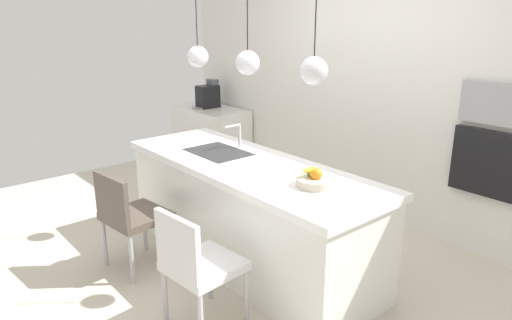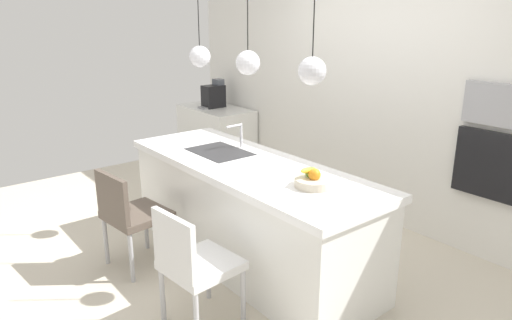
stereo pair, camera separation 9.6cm
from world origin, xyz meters
name	(u,v)px [view 1 (the left image)]	position (x,y,z in m)	size (l,w,h in m)	color
floor	(249,259)	(0.00, 0.00, 0.00)	(6.60, 6.60, 0.00)	beige
back_wall	(375,91)	(0.00, 1.65, 1.30)	(6.00, 0.10, 2.60)	silver
kitchen_island	(248,212)	(0.00, 0.00, 0.44)	(2.50, 0.87, 0.88)	white
sink_basin	(218,152)	(-0.42, 0.00, 0.88)	(0.56, 0.40, 0.02)	#2D2D30
faucet	(237,132)	(-0.42, 0.21, 1.02)	(0.02, 0.17, 0.22)	silver
fruit_bowl	(315,179)	(0.71, 0.03, 0.93)	(0.28, 0.28, 0.15)	beige
side_counter	(211,137)	(-2.40, 1.28, 0.41)	(1.10, 0.60, 0.82)	white
coffee_machine	(208,96)	(-2.44, 1.28, 0.98)	(0.20, 0.35, 0.38)	black
microwave	(495,103)	(1.21, 1.58, 1.36)	(0.54, 0.08, 0.34)	#9E9EA3
oven	(486,163)	(1.21, 1.58, 0.86)	(0.56, 0.08, 0.56)	black
chair_near	(129,214)	(-0.51, -0.83, 0.49)	(0.52, 0.50, 0.85)	brown
chair_middle	(197,263)	(0.48, -0.83, 0.48)	(0.49, 0.50, 0.86)	silver
pendant_light_left	(198,57)	(-0.69, 0.00, 1.69)	(0.19, 0.19, 0.79)	silver
pendant_light_center	(248,63)	(0.00, 0.00, 1.69)	(0.19, 0.19, 0.79)	silver
pendant_light_right	(314,71)	(0.69, 0.00, 1.69)	(0.19, 0.19, 0.79)	silver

